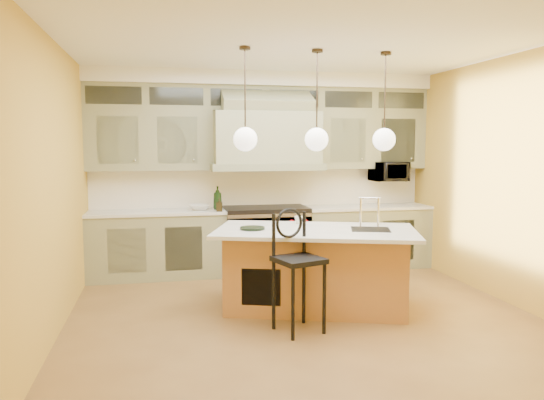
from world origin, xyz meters
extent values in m
plane|color=brown|center=(0.00, 0.00, 0.00)|extent=(5.00, 5.00, 0.00)
plane|color=white|center=(0.00, 0.00, 2.90)|extent=(5.00, 5.00, 0.00)
plane|color=gold|center=(0.00, 2.50, 1.45)|extent=(5.00, 0.00, 5.00)
plane|color=gold|center=(0.00, -2.50, 1.45)|extent=(5.00, 0.00, 5.00)
plane|color=gold|center=(-2.50, 0.00, 1.45)|extent=(0.00, 5.00, 5.00)
plane|color=gold|center=(2.50, 0.00, 1.45)|extent=(0.00, 5.00, 5.00)
cube|color=gray|center=(-1.55, 2.17, 0.45)|extent=(1.90, 0.65, 0.90)
cube|color=gray|center=(1.55, 2.17, 0.45)|extent=(1.90, 0.65, 0.90)
cube|color=white|center=(-1.55, 2.17, 0.92)|extent=(1.90, 0.68, 0.04)
cube|color=white|center=(1.55, 2.17, 0.92)|extent=(1.90, 0.68, 0.04)
cube|color=white|center=(0.00, 2.48, 1.22)|extent=(5.00, 0.04, 0.56)
cube|color=gray|center=(-1.62, 2.33, 1.93)|extent=(1.75, 0.35, 0.85)
cube|color=gray|center=(1.62, 2.33, 1.93)|extent=(1.75, 0.35, 0.85)
cube|color=gray|center=(0.00, 2.15, 1.95)|extent=(1.50, 0.70, 0.75)
cube|color=#717857|center=(0.00, 2.15, 1.55)|extent=(1.60, 0.76, 0.10)
cube|color=#333833|center=(0.00, 2.33, 2.53)|extent=(5.00, 0.35, 0.35)
cube|color=white|center=(0.00, 2.31, 2.80)|extent=(5.00, 0.47, 0.20)
cube|color=silver|center=(0.00, 2.15, 0.45)|extent=(1.20, 0.70, 0.90)
cube|color=black|center=(0.00, 2.15, 0.93)|extent=(1.20, 0.70, 0.06)
cube|color=silver|center=(0.00, 1.83, 0.78)|extent=(1.20, 0.06, 0.14)
cube|color=#AF743E|center=(0.22, 0.33, 0.44)|extent=(2.16, 1.51, 0.88)
cube|color=white|center=(0.20, 0.28, 0.90)|extent=(2.48, 1.82, 0.04)
cube|color=black|center=(0.79, 0.13, 0.90)|extent=(0.52, 0.49, 0.05)
cylinder|color=black|center=(-0.28, -0.60, 0.35)|extent=(0.04, 0.04, 0.71)
cylinder|color=black|center=(0.07, -0.49, 0.35)|extent=(0.04, 0.04, 0.71)
cylinder|color=black|center=(-0.39, -0.26, 0.35)|extent=(0.04, 0.04, 0.71)
cylinder|color=black|center=(-0.05, -0.14, 0.35)|extent=(0.04, 0.04, 0.71)
cube|color=black|center=(-0.16, -0.37, 0.73)|extent=(0.54, 0.54, 0.05)
torus|color=black|center=(-0.22, -0.20, 1.07)|extent=(0.30, 0.13, 0.31)
imported|color=black|center=(1.95, 2.25, 1.45)|extent=(0.54, 0.37, 0.30)
imported|color=black|center=(-0.70, 2.15, 1.11)|extent=(0.14, 0.14, 0.33)
imported|color=black|center=(-0.70, 1.92, 1.03)|extent=(0.09, 0.10, 0.19)
imported|color=silver|center=(-0.96, 2.15, 0.98)|extent=(0.32, 0.32, 0.08)
imported|color=silver|center=(0.12, 0.72, 0.97)|extent=(0.10, 0.10, 0.09)
cylinder|color=#2D2319|center=(-0.58, 0.33, 2.88)|extent=(0.12, 0.12, 0.03)
cylinder|color=#2D2319|center=(-0.58, 0.33, 2.44)|extent=(0.02, 0.02, 0.93)
sphere|color=white|center=(-0.58, 0.33, 1.92)|extent=(0.26, 0.26, 0.26)
cylinder|color=#2D2319|center=(0.22, 0.33, 2.88)|extent=(0.12, 0.12, 0.03)
cylinder|color=#2D2319|center=(0.22, 0.33, 2.44)|extent=(0.02, 0.02, 0.93)
sphere|color=white|center=(0.22, 0.33, 1.92)|extent=(0.26, 0.26, 0.26)
cylinder|color=#2D2319|center=(1.02, 0.33, 2.88)|extent=(0.12, 0.12, 0.03)
cylinder|color=#2D2319|center=(1.02, 0.33, 2.44)|extent=(0.02, 0.02, 0.93)
sphere|color=white|center=(1.02, 0.33, 1.92)|extent=(0.26, 0.26, 0.26)
camera|label=1|loc=(-1.48, -5.36, 1.86)|focal=35.00mm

